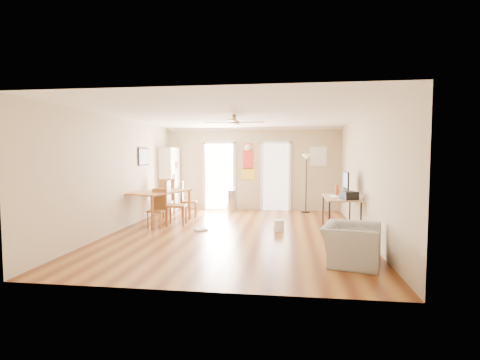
# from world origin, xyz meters

# --- Properties ---
(floor) EXTENTS (7.00, 7.00, 0.00)m
(floor) POSITION_xyz_m (0.00, 0.00, 0.00)
(floor) COLOR brown
(floor) RESTS_ON ground
(ceiling) EXTENTS (5.50, 7.00, 0.00)m
(ceiling) POSITION_xyz_m (0.00, 0.00, 2.60)
(ceiling) COLOR silver
(ceiling) RESTS_ON floor
(wall_back) EXTENTS (5.50, 0.04, 2.60)m
(wall_back) POSITION_xyz_m (0.00, 3.50, 1.30)
(wall_back) COLOR beige
(wall_back) RESTS_ON floor
(wall_front) EXTENTS (5.50, 0.04, 2.60)m
(wall_front) POSITION_xyz_m (0.00, -3.50, 1.30)
(wall_front) COLOR beige
(wall_front) RESTS_ON floor
(wall_left) EXTENTS (0.04, 7.00, 2.60)m
(wall_left) POSITION_xyz_m (-2.75, 0.00, 1.30)
(wall_left) COLOR beige
(wall_left) RESTS_ON floor
(wall_right) EXTENTS (0.04, 7.00, 2.60)m
(wall_right) POSITION_xyz_m (2.75, 0.00, 1.30)
(wall_right) COLOR beige
(wall_right) RESTS_ON floor
(crown_molding) EXTENTS (5.50, 7.00, 0.08)m
(crown_molding) POSITION_xyz_m (0.00, 0.00, 2.56)
(crown_molding) COLOR white
(crown_molding) RESTS_ON wall_back
(kitchen_doorway) EXTENTS (0.90, 0.10, 2.10)m
(kitchen_doorway) POSITION_xyz_m (-1.05, 3.48, 1.05)
(kitchen_doorway) COLOR white
(kitchen_doorway) RESTS_ON wall_back
(bathroom_doorway) EXTENTS (0.80, 0.10, 2.10)m
(bathroom_doorway) POSITION_xyz_m (0.75, 3.48, 1.05)
(bathroom_doorway) COLOR white
(bathroom_doorway) RESTS_ON wall_back
(wall_decal) EXTENTS (0.46, 0.03, 1.10)m
(wall_decal) POSITION_xyz_m (-0.13, 3.48, 1.55)
(wall_decal) COLOR red
(wall_decal) RESTS_ON wall_back
(ac_grille) EXTENTS (0.50, 0.04, 0.60)m
(ac_grille) POSITION_xyz_m (2.05, 3.47, 1.70)
(ac_grille) COLOR white
(ac_grille) RESTS_ON wall_back
(framed_poster) EXTENTS (0.04, 0.66, 0.48)m
(framed_poster) POSITION_xyz_m (-2.73, 1.40, 1.70)
(framed_poster) COLOR black
(framed_poster) RESTS_ON wall_left
(ceiling_fan) EXTENTS (1.24, 1.24, 0.20)m
(ceiling_fan) POSITION_xyz_m (0.00, -0.30, 2.43)
(ceiling_fan) COLOR #593819
(ceiling_fan) RESTS_ON ceiling
(bookshelf) EXTENTS (0.60, 0.96, 1.97)m
(bookshelf) POSITION_xyz_m (-2.53, 2.98, 0.99)
(bookshelf) COLOR white
(bookshelf) RESTS_ON floor
(dining_table) EXTENTS (1.47, 1.88, 0.83)m
(dining_table) POSITION_xyz_m (-2.15, 0.92, 0.41)
(dining_table) COLOR #9B6332
(dining_table) RESTS_ON floor
(dining_chair_right_a) EXTENTS (0.48, 0.48, 1.01)m
(dining_chair_right_a) POSITION_xyz_m (-1.60, 1.86, 0.51)
(dining_chair_right_a) COLOR #9A6231
(dining_chair_right_a) RESTS_ON floor
(dining_chair_right_b) EXTENTS (0.51, 0.51, 1.11)m
(dining_chair_right_b) POSITION_xyz_m (-1.60, 0.71, 0.55)
(dining_chair_right_b) COLOR olive
(dining_chair_right_b) RESTS_ON floor
(dining_chair_near) EXTENTS (0.41, 0.41, 0.91)m
(dining_chair_near) POSITION_xyz_m (-1.99, 0.38, 0.46)
(dining_chair_near) COLOR #9A5D31
(dining_chair_near) RESTS_ON floor
(dining_chair_far) EXTENTS (0.52, 0.52, 1.05)m
(dining_chair_far) POSITION_xyz_m (-2.33, 2.19, 0.52)
(dining_chair_far) COLOR brown
(dining_chair_far) RESTS_ON floor
(trash_can) EXTENTS (0.37, 0.37, 0.66)m
(trash_can) POSITION_xyz_m (-0.61, 3.16, 0.33)
(trash_can) COLOR silver
(trash_can) RESTS_ON floor
(torchiere_lamp) EXTENTS (0.39, 0.39, 1.77)m
(torchiere_lamp) POSITION_xyz_m (1.68, 3.16, 0.88)
(torchiere_lamp) COLOR black
(torchiere_lamp) RESTS_ON floor
(computer_desk) EXTENTS (0.73, 1.46, 0.78)m
(computer_desk) POSITION_xyz_m (2.34, 0.58, 0.39)
(computer_desk) COLOR tan
(computer_desk) RESTS_ON floor
(imac) EXTENTS (0.09, 0.62, 0.58)m
(imac) POSITION_xyz_m (2.47, 0.69, 1.07)
(imac) COLOR black
(imac) RESTS_ON computer_desk
(keyboard) EXTENTS (0.19, 0.42, 0.02)m
(keyboard) POSITION_xyz_m (2.20, 0.64, 0.79)
(keyboard) COLOR white
(keyboard) RESTS_ON computer_desk
(printer) EXTENTS (0.38, 0.41, 0.18)m
(printer) POSITION_xyz_m (2.45, 0.15, 0.87)
(printer) COLOR black
(printer) RESTS_ON computer_desk
(orange_bottle) EXTENTS (0.09, 0.09, 0.23)m
(orange_bottle) POSITION_xyz_m (2.30, 1.02, 0.90)
(orange_bottle) COLOR red
(orange_bottle) RESTS_ON computer_desk
(wastebasket_a) EXTENTS (0.24, 0.24, 0.27)m
(wastebasket_a) POSITION_xyz_m (0.94, 0.29, 0.13)
(wastebasket_a) COLOR silver
(wastebasket_a) RESTS_ON floor
(wastebasket_b) EXTENTS (0.31, 0.31, 0.29)m
(wastebasket_b) POSITION_xyz_m (2.17, -0.57, 0.14)
(wastebasket_b) COLOR silver
(wastebasket_b) RESTS_ON floor
(floor_cloth) EXTENTS (0.34, 0.33, 0.04)m
(floor_cloth) POSITION_xyz_m (-0.85, 0.14, 0.02)
(floor_cloth) COLOR #A09F9B
(floor_cloth) RESTS_ON floor
(armchair) EXTENTS (1.08, 1.16, 0.63)m
(armchair) POSITION_xyz_m (2.15, -2.02, 0.32)
(armchair) COLOR gray
(armchair) RESTS_ON floor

